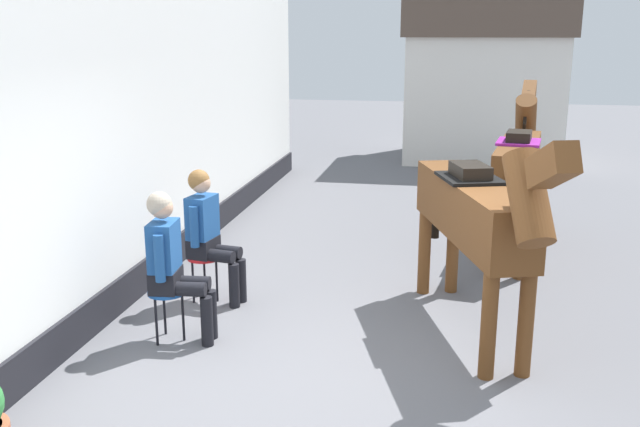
% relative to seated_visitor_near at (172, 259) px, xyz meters
% --- Properties ---
extents(ground_plane, '(40.00, 40.00, 0.00)m').
position_rel_seated_visitor_near_xyz_m(ground_plane, '(1.59, 2.60, -0.78)').
color(ground_plane, slate).
extents(pub_facade_wall, '(0.34, 14.00, 3.40)m').
position_rel_seated_visitor_near_xyz_m(pub_facade_wall, '(-0.96, 1.10, 0.76)').
color(pub_facade_wall, white).
rests_on(pub_facade_wall, ground_plane).
extents(distant_cottage, '(3.40, 2.60, 3.50)m').
position_rel_seated_visitor_near_xyz_m(distant_cottage, '(2.99, 10.10, 1.02)').
color(distant_cottage, silver).
rests_on(distant_cottage, ground_plane).
extents(seated_visitor_near, '(0.61, 0.49, 1.39)m').
position_rel_seated_visitor_near_xyz_m(seated_visitor_near, '(0.00, 0.00, 0.00)').
color(seated_visitor_near, '#194C99').
rests_on(seated_visitor_near, ground_plane).
extents(seated_visitor_far, '(0.61, 0.48, 1.39)m').
position_rel_seated_visitor_near_xyz_m(seated_visitor_far, '(-0.01, 1.00, 0.00)').
color(seated_visitor_far, red).
rests_on(seated_visitor_far, ground_plane).
extents(saddled_horse_near, '(1.18, 2.89, 2.06)m').
position_rel_seated_visitor_near_xyz_m(saddled_horse_near, '(2.64, 0.65, 0.38)').
color(saddled_horse_near, brown).
rests_on(saddled_horse_near, ground_plane).
extents(saddled_horse_far, '(0.76, 2.98, 2.06)m').
position_rel_seated_visitor_near_xyz_m(saddled_horse_far, '(3.22, 3.39, 0.38)').
color(saddled_horse_far, brown).
rests_on(saddled_horse_far, ground_plane).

